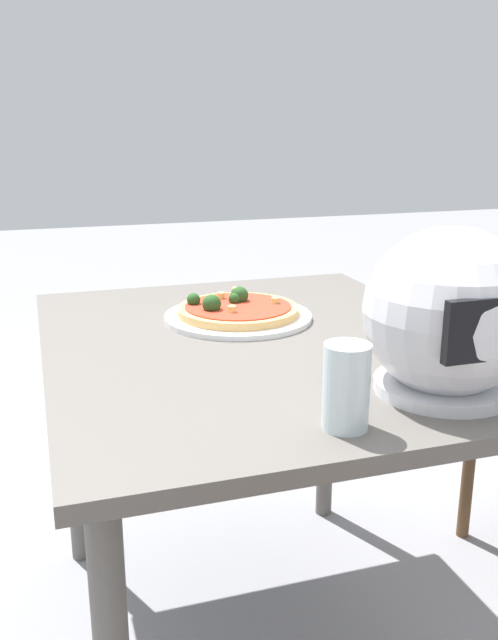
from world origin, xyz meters
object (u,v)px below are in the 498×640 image
object	(u,v)px
dining_table	(260,381)
drinking_glass	(346,387)
pizza	(237,309)
motorcycle_helmet	(449,315)

from	to	relation	value
dining_table	drinking_glass	bearing A→B (deg)	87.89
dining_table	drinking_glass	size ratio (longest dim) A/B	8.31
dining_table	pizza	world-z (taller)	pizza
dining_table	pizza	size ratio (longest dim) A/B	3.89
dining_table	drinking_glass	world-z (taller)	drinking_glass
motorcycle_helmet	drinking_glass	bearing A→B (deg)	19.69
pizza	drinking_glass	size ratio (longest dim) A/B	2.14
dining_table	motorcycle_helmet	xyz separation A→B (m)	(-0.20, 0.37, 0.23)
pizza	motorcycle_helmet	distance (m)	0.57
dining_table	motorcycle_helmet	size ratio (longest dim) A/B	3.87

